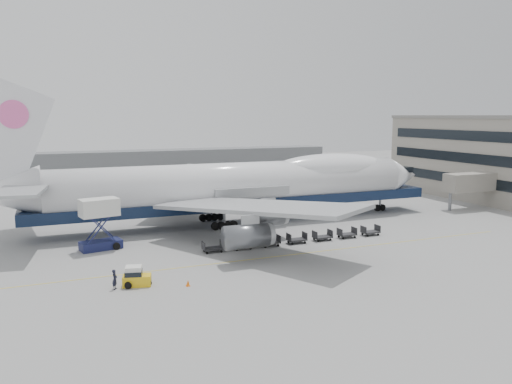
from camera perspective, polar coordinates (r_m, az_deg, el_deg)
name	(u,v)px	position (r m, az deg, el deg)	size (l,w,h in m)	color
ground	(271,242)	(62.14, 1.69, -5.77)	(260.00, 260.00, 0.00)	gray
apron_line	(292,255)	(56.91, 4.17, -7.15)	(60.00, 0.15, 0.01)	gold
hangar	(117,165)	(126.37, -15.61, 2.95)	(110.00, 8.00, 7.00)	slate
airliner	(241,185)	(72.20, -1.69, 0.83)	(67.00, 55.30, 19.98)	white
catering_truck	(100,221)	(61.04, -17.43, -3.14)	(5.00, 3.89, 6.02)	#191E4C
baggage_tug	(136,277)	(47.94, -13.59, -9.43)	(2.80, 1.94, 1.86)	yellow
ground_worker	(115,279)	(47.48, -15.84, -9.58)	(0.67, 0.44, 1.83)	black
traffic_cone	(188,283)	(47.13, -7.78, -10.28)	(0.39, 0.39, 0.58)	orange
dolly_0	(213,248)	(57.83, -4.97, -6.36)	(2.30, 1.35, 1.30)	#2D2D30
dolly_1	(242,245)	(58.96, -1.61, -6.04)	(2.30, 1.35, 1.30)	#2D2D30
dolly_2	(270,242)	(60.28, 1.61, -5.71)	(2.30, 1.35, 1.30)	#2D2D30
dolly_3	(297,239)	(61.78, 4.68, -5.37)	(2.30, 1.35, 1.30)	#2D2D30
dolly_4	(322,236)	(63.45, 7.59, -5.04)	(2.30, 1.35, 1.30)	#2D2D30
dolly_5	(347,234)	(65.28, 10.34, -4.72)	(2.30, 1.35, 1.30)	#2D2D30
dolly_6	(370,231)	(67.26, 12.94, -4.40)	(2.30, 1.35, 1.30)	#2D2D30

